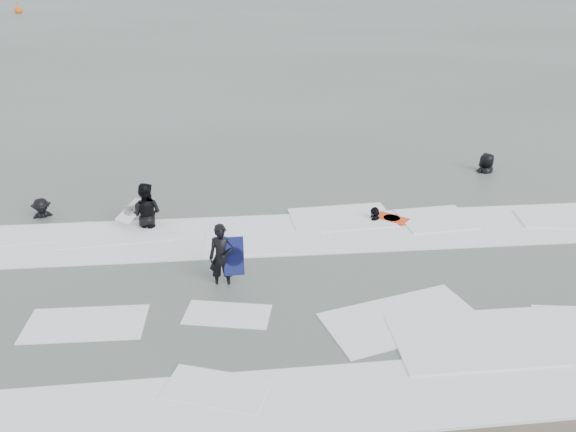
{
  "coord_description": "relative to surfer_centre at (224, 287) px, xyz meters",
  "views": [
    {
      "loc": [
        -1.24,
        -8.22,
        7.27
      ],
      "look_at": [
        0.0,
        5.0,
        1.1
      ],
      "focal_mm": 35.0,
      "sensor_mm": 36.0,
      "label": 1
    }
  ],
  "objects": [
    {
      "name": "ground",
      "position": [
        1.71,
        -3.45,
        0.0
      ],
      "size": [
        320.0,
        320.0,
        0.0
      ],
      "primitive_type": "plane",
      "color": "brown",
      "rests_on": "ground"
    },
    {
      "name": "sea",
      "position": [
        1.71,
        76.55,
        0.06
      ],
      "size": [
        320.0,
        320.0,
        0.0
      ],
      "primitive_type": "plane",
      "color": "#47544C",
      "rests_on": "ground"
    },
    {
      "name": "surfer_centre",
      "position": [
        0.0,
        0.0,
        0.0
      ],
      "size": [
        0.63,
        0.43,
        1.67
      ],
      "primitive_type": "imported",
      "rotation": [
        0.0,
        0.0,
        -0.05
      ],
      "color": "black",
      "rests_on": "ground"
    },
    {
      "name": "surfer_wading",
      "position": [
        -2.25,
        3.48,
        0.0
      ],
      "size": [
        1.08,
        0.92,
        1.96
      ],
      "primitive_type": "imported",
      "rotation": [
        0.0,
        0.0,
        2.94
      ],
      "color": "black",
      "rests_on": "ground"
    },
    {
      "name": "surfer_breaker",
      "position": [
        -5.48,
        4.36,
        0.0
      ],
      "size": [
        1.13,
        0.9,
        1.53
      ],
      "primitive_type": "imported",
      "rotation": [
        0.0,
        0.0,
        0.39
      ],
      "color": "black",
      "rests_on": "ground"
    },
    {
      "name": "surfer_right_near",
      "position": [
        4.5,
        3.24,
        0.0
      ],
      "size": [
        0.93,
        0.98,
        1.64
      ],
      "primitive_type": "imported",
      "rotation": [
        0.0,
        0.0,
        -2.29
      ],
      "color": "black",
      "rests_on": "ground"
    },
    {
      "name": "surfer_right_far",
      "position": [
        9.52,
        6.94,
        0.0
      ],
      "size": [
        1.1,
        0.93,
        1.92
      ],
      "primitive_type": "imported",
      "rotation": [
        0.0,
        0.0,
        -2.74
      ],
      "color": "black",
      "rests_on": "ground"
    },
    {
      "name": "surf_foam",
      "position": [
        1.71,
        0.25,
        0.04
      ],
      "size": [
        30.03,
        9.06,
        0.09
      ],
      "color": "white",
      "rests_on": "ground"
    },
    {
      "name": "bodyboards",
      "position": [
        0.88,
        2.25,
        0.5
      ],
      "size": [
        8.64,
        4.16,
        1.25
      ],
      "color": "#10144B",
      "rests_on": "ground"
    },
    {
      "name": "buoy",
      "position": [
        -28.87,
        73.45,
        0.42
      ],
      "size": [
        1.0,
        1.0,
        1.65
      ],
      "color": "#DD5509",
      "rests_on": "ground"
    }
  ]
}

